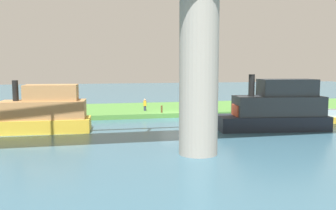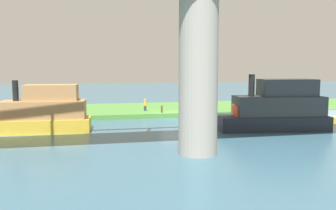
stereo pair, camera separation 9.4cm
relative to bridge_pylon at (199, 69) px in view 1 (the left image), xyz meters
name	(u,v)px [view 1 (the left image)]	position (x,y,z in m)	size (l,w,h in m)	color
ground_plane	(172,118)	(-2.00, -15.89, -5.49)	(160.00, 160.00, 0.00)	#386075
grassy_bank	(162,109)	(-2.00, -21.89, -5.24)	(80.00, 12.00, 0.50)	#4C8438
bridge_pylon	(199,69)	(0.00, 0.00, 0.00)	(2.48, 2.48, 10.99)	#9E998E
person_on_bank	(145,105)	(0.58, -18.89, -4.29)	(0.36, 0.36, 1.39)	#2D334C
mooring_post	(162,109)	(-0.98, -16.77, -4.59)	(0.20, 0.20, 0.80)	brown
motorboat_white	(42,113)	(10.85, -10.22, -3.84)	(8.90, 3.42, 4.47)	gold
riverboat_paddlewheel	(209,117)	(-4.83, -12.00, -4.89)	(5.37, 3.05, 1.69)	white
houseboat_blue	(276,109)	(-9.39, -6.96, -3.66)	(9.99, 4.45, 4.93)	#1E232D
motorboat_red	(335,118)	(-17.22, -9.15, -5.01)	(4.26, 2.69, 1.34)	gold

